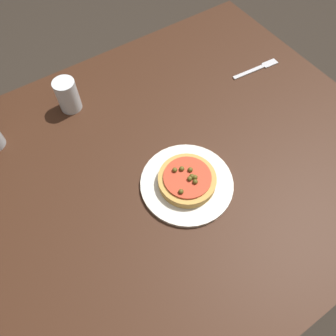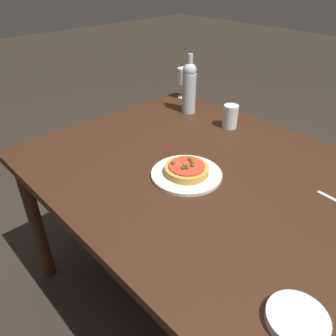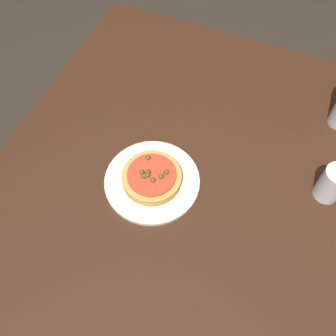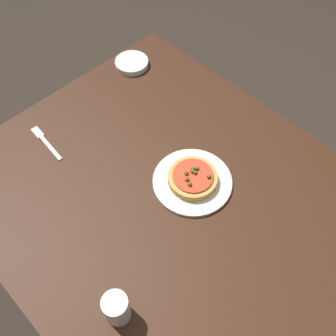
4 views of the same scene
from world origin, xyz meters
name	(u,v)px [view 2 (image 2 of 4)]	position (x,y,z in m)	size (l,w,h in m)	color
ground_plane	(194,290)	(0.00, 0.00, 0.00)	(14.00, 14.00, 0.00)	#2D261E
dining_table	(201,184)	(0.00, 0.00, 0.66)	(1.33, 1.07, 0.74)	#381E11
dinner_plate	(186,174)	(0.00, 0.09, 0.75)	(0.26, 0.26, 0.01)	silver
pizza	(186,169)	(0.00, 0.09, 0.77)	(0.16, 0.16, 0.04)	gold
wine_glass	(184,77)	(0.57, -0.48, 0.86)	(0.07, 0.07, 0.17)	silver
wine_bottle	(189,87)	(0.41, -0.35, 0.87)	(0.07, 0.07, 0.29)	#B2BCC1
water_cup	(230,116)	(0.15, -0.36, 0.79)	(0.07, 0.07, 0.11)	silver
side_bowl	(297,319)	(-0.57, 0.33, 0.75)	(0.14, 0.14, 0.02)	silver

